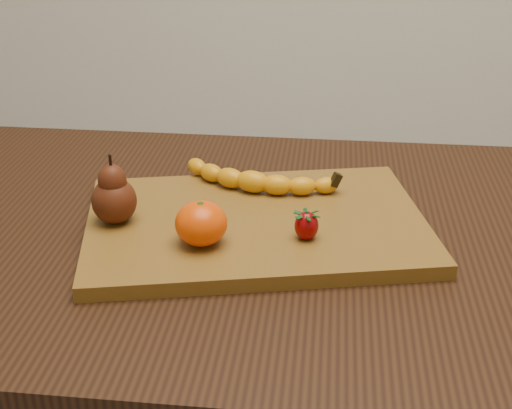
# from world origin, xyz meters

# --- Properties ---
(table) EXTENTS (1.00, 0.70, 0.76)m
(table) POSITION_xyz_m (0.00, 0.00, 0.66)
(table) COLOR black
(table) RESTS_ON ground
(cutting_board) EXTENTS (0.50, 0.39, 0.02)m
(cutting_board) POSITION_xyz_m (0.06, -0.00, 0.77)
(cutting_board) COLOR brown
(cutting_board) RESTS_ON table
(banana) EXTENTS (0.21, 0.10, 0.03)m
(banana) POSITION_xyz_m (0.04, 0.08, 0.80)
(banana) COLOR #EC9E0B
(banana) RESTS_ON cutting_board
(pear) EXTENTS (0.07, 0.07, 0.09)m
(pear) POSITION_xyz_m (-0.13, -0.03, 0.83)
(pear) COLOR #4D1E0C
(pear) RESTS_ON cutting_board
(mandarin) EXTENTS (0.09, 0.09, 0.06)m
(mandarin) POSITION_xyz_m (-0.00, -0.08, 0.81)
(mandarin) COLOR #F14802
(mandarin) RESTS_ON cutting_board
(strawberry) EXTENTS (0.04, 0.04, 0.04)m
(strawberry) POSITION_xyz_m (0.13, -0.05, 0.80)
(strawberry) COLOR #880305
(strawberry) RESTS_ON cutting_board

